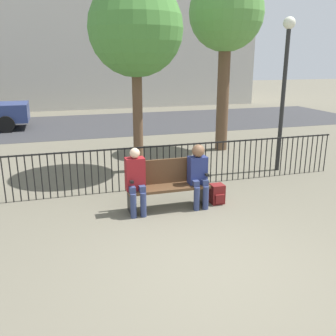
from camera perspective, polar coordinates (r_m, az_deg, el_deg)
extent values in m
plane|color=#605B4C|center=(5.32, 6.95, -14.65)|extent=(80.00, 80.00, 0.00)
cube|color=#4C331E|center=(6.96, 0.00, -2.96)|extent=(1.54, 0.45, 0.05)
cube|color=#4C331E|center=(7.06, -0.46, -0.47)|extent=(1.54, 0.05, 0.47)
cube|color=black|center=(6.88, -5.69, -5.29)|extent=(0.06, 0.38, 0.40)
cube|color=black|center=(7.26, 5.38, -4.09)|extent=(0.06, 0.38, 0.40)
cube|color=black|center=(6.73, -5.80, -1.72)|extent=(0.06, 0.38, 0.04)
cube|color=black|center=(7.12, 5.48, -0.69)|extent=(0.06, 0.38, 0.04)
cylinder|color=navy|center=(6.67, -5.29, -5.77)|extent=(0.11, 0.11, 0.45)
cylinder|color=navy|center=(6.70, -3.78, -5.61)|extent=(0.11, 0.11, 0.45)
cube|color=navy|center=(6.66, -5.53, -3.26)|extent=(0.11, 0.20, 0.12)
cube|color=navy|center=(6.70, -4.02, -3.11)|extent=(0.11, 0.20, 0.12)
cube|color=maroon|center=(6.71, -5.05, -0.88)|extent=(0.34, 0.22, 0.59)
sphere|color=beige|center=(6.59, -5.09, 2.28)|extent=(0.18, 0.18, 0.18)
cylinder|color=navy|center=(6.98, 4.39, -4.70)|extent=(0.11, 0.11, 0.45)
cylinder|color=navy|center=(7.05, 5.76, -4.53)|extent=(0.11, 0.11, 0.45)
cube|color=navy|center=(6.98, 4.14, -2.30)|extent=(0.11, 0.20, 0.12)
cube|color=navy|center=(7.04, 5.51, -2.16)|extent=(0.11, 0.20, 0.12)
cube|color=navy|center=(7.05, 4.50, -0.31)|extent=(0.34, 0.22, 0.52)
sphere|color=brown|center=(6.94, 4.63, 2.64)|extent=(0.24, 0.24, 0.24)
cube|color=maroon|center=(7.37, 7.47, -3.91)|extent=(0.26, 0.24, 0.38)
cube|color=maroon|center=(7.27, 7.90, -4.69)|extent=(0.18, 0.04, 0.17)
cylinder|color=black|center=(7.89, -23.80, -1.67)|extent=(0.02, 0.02, 0.95)
cylinder|color=black|center=(7.87, -22.79, -1.59)|extent=(0.02, 0.02, 0.95)
cylinder|color=black|center=(7.86, -21.78, -1.51)|extent=(0.02, 0.02, 0.95)
cylinder|color=black|center=(7.85, -20.77, -1.42)|extent=(0.02, 0.02, 0.95)
cylinder|color=black|center=(7.84, -19.75, -1.34)|extent=(0.02, 0.02, 0.95)
cylinder|color=black|center=(7.83, -18.73, -1.26)|extent=(0.02, 0.02, 0.95)
cylinder|color=black|center=(7.82, -17.71, -1.18)|extent=(0.02, 0.02, 0.95)
cylinder|color=black|center=(7.82, -16.69, -1.09)|extent=(0.02, 0.02, 0.95)
cylinder|color=black|center=(7.82, -15.66, -1.01)|extent=(0.02, 0.02, 0.95)
cylinder|color=black|center=(7.82, -14.64, -0.92)|extent=(0.02, 0.02, 0.95)
cylinder|color=black|center=(7.83, -13.62, -0.84)|extent=(0.02, 0.02, 0.95)
cylinder|color=black|center=(7.84, -12.60, -0.75)|extent=(0.02, 0.02, 0.95)
cylinder|color=black|center=(7.85, -11.58, -0.67)|extent=(0.02, 0.02, 0.95)
cylinder|color=black|center=(7.86, -10.57, -0.58)|extent=(0.02, 0.02, 0.95)
cylinder|color=black|center=(7.87, -9.56, -0.50)|extent=(0.02, 0.02, 0.95)
cylinder|color=black|center=(7.89, -8.55, -0.42)|extent=(0.02, 0.02, 0.95)
cylinder|color=black|center=(7.91, -7.55, -0.33)|extent=(0.02, 0.02, 0.95)
cylinder|color=black|center=(7.93, -6.56, -0.25)|extent=(0.02, 0.02, 0.95)
cylinder|color=black|center=(7.96, -5.56, -0.16)|extent=(0.02, 0.02, 0.95)
cylinder|color=black|center=(7.98, -4.58, -0.08)|extent=(0.02, 0.02, 0.95)
cylinder|color=black|center=(8.01, -3.60, 0.00)|extent=(0.02, 0.02, 0.95)
cylinder|color=black|center=(8.04, -2.63, 0.08)|extent=(0.02, 0.02, 0.95)
cylinder|color=black|center=(8.08, -1.67, 0.16)|extent=(0.02, 0.02, 0.95)
cylinder|color=black|center=(8.12, -0.72, 0.24)|extent=(0.02, 0.02, 0.95)
cylinder|color=black|center=(8.15, 0.23, 0.32)|extent=(0.02, 0.02, 0.95)
cylinder|color=black|center=(8.19, 1.16, 0.40)|extent=(0.02, 0.02, 0.95)
cylinder|color=black|center=(8.24, 2.09, 0.48)|extent=(0.02, 0.02, 0.95)
cylinder|color=black|center=(8.28, 3.00, 0.56)|extent=(0.02, 0.02, 0.95)
cylinder|color=black|center=(8.33, 3.91, 0.63)|extent=(0.02, 0.02, 0.95)
cylinder|color=black|center=(8.38, 4.81, 0.71)|extent=(0.02, 0.02, 0.95)
cylinder|color=black|center=(8.43, 5.69, 0.78)|extent=(0.02, 0.02, 0.95)
cylinder|color=black|center=(8.48, 6.56, 0.85)|extent=(0.02, 0.02, 0.95)
cylinder|color=black|center=(8.54, 7.43, 0.93)|extent=(0.02, 0.02, 0.95)
cylinder|color=black|center=(8.60, 8.28, 1.00)|extent=(0.02, 0.02, 0.95)
cylinder|color=black|center=(8.66, 9.12, 1.07)|extent=(0.02, 0.02, 0.95)
cylinder|color=black|center=(8.72, 9.95, 1.13)|extent=(0.02, 0.02, 0.95)
cylinder|color=black|center=(8.78, 10.77, 1.20)|extent=(0.02, 0.02, 0.95)
cylinder|color=black|center=(8.84, 11.57, 1.27)|extent=(0.02, 0.02, 0.95)
cylinder|color=black|center=(8.91, 12.36, 1.33)|extent=(0.02, 0.02, 0.95)
cylinder|color=black|center=(8.98, 13.15, 1.39)|extent=(0.02, 0.02, 0.95)
cylinder|color=black|center=(9.05, 13.92, 1.46)|extent=(0.02, 0.02, 0.95)
cylinder|color=black|center=(9.12, 14.68, 1.52)|extent=(0.02, 0.02, 0.95)
cylinder|color=black|center=(9.19, 15.42, 1.58)|extent=(0.02, 0.02, 0.95)
cylinder|color=black|center=(9.27, 16.16, 1.63)|extent=(0.02, 0.02, 0.95)
cylinder|color=black|center=(9.34, 16.88, 1.69)|extent=(0.02, 0.02, 0.95)
cylinder|color=black|center=(9.42, 17.59, 1.75)|extent=(0.02, 0.02, 0.95)
cylinder|color=black|center=(9.50, 18.29, 1.80)|extent=(0.02, 0.02, 0.95)
cylinder|color=black|center=(9.58, 18.98, 1.86)|extent=(0.02, 0.02, 0.95)
cylinder|color=black|center=(9.66, 19.65, 1.91)|extent=(0.02, 0.02, 0.95)
cylinder|color=black|center=(9.74, 20.32, 1.96)|extent=(0.02, 0.02, 0.95)
cylinder|color=black|center=(9.83, 20.97, 2.01)|extent=(0.02, 0.02, 0.95)
cylinder|color=black|center=(9.91, 21.61, 2.06)|extent=(0.02, 0.02, 0.95)
cylinder|color=black|center=(10.00, 22.25, 2.11)|extent=(0.02, 0.02, 0.95)
cylinder|color=black|center=(10.09, 22.87, 2.15)|extent=(0.02, 0.02, 0.95)
cube|color=black|center=(7.93, -2.54, 3.25)|extent=(9.00, 0.03, 0.03)
cylinder|color=brown|center=(9.20, -4.64, 7.97)|extent=(0.24, 0.24, 2.78)
sphere|color=#478438|center=(9.13, -4.95, 20.44)|extent=(2.19, 2.19, 2.19)
cylinder|color=brown|center=(11.55, 8.37, 11.04)|extent=(0.36, 0.36, 3.38)
sphere|color=#569342|center=(11.57, 8.87, 22.32)|extent=(2.13, 2.13, 2.13)
cylinder|color=black|center=(9.60, 17.06, 9.58)|extent=(0.10, 0.10, 3.42)
sphere|color=silver|center=(9.58, 18.01, 20.29)|extent=(0.28, 0.28, 0.28)
cube|color=#333335|center=(16.48, -10.09, 6.61)|extent=(24.00, 6.00, 0.01)
cylinder|color=black|center=(15.55, -23.46, 6.12)|extent=(0.64, 0.20, 0.64)
cylinder|color=black|center=(17.26, -22.89, 7.08)|extent=(0.64, 0.20, 0.64)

